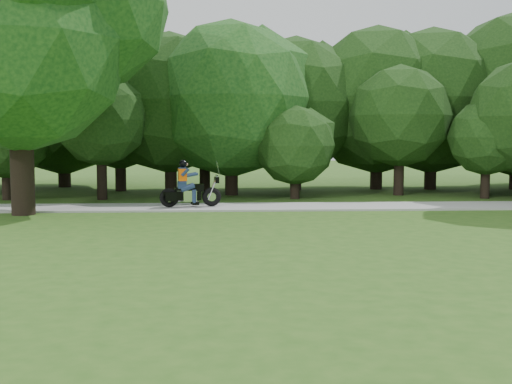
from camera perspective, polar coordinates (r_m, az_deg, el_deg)
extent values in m
plane|color=#2A5317|center=(13.62, 16.98, -4.96)|extent=(100.00, 100.00, 0.00)
cube|color=gray|center=(21.24, 9.62, -1.26)|extent=(60.00, 2.20, 0.06)
cylinder|color=black|center=(25.29, -2.20, 1.73)|extent=(0.51, 0.51, 1.77)
sphere|color=#113E15|center=(25.29, -2.22, 8.29)|extent=(6.17, 6.17, 6.17)
cylinder|color=black|center=(28.65, 10.64, 2.05)|extent=(0.52, 0.52, 1.80)
sphere|color=black|center=(28.66, 10.74, 8.05)|extent=(6.45, 6.45, 6.45)
cylinder|color=black|center=(27.37, -4.58, 1.99)|extent=(0.45, 0.45, 1.80)
sphere|color=black|center=(27.36, -4.61, 7.33)|extent=(5.08, 5.08, 5.08)
cylinder|color=black|center=(30.65, -16.67, 2.11)|extent=(0.56, 0.56, 1.80)
sphere|color=black|center=(30.67, -16.82, 8.16)|extent=(7.19, 7.19, 7.19)
cylinder|color=black|center=(27.79, -11.95, 1.94)|extent=(0.46, 0.46, 1.80)
sphere|color=black|center=(27.78, -12.04, 7.26)|extent=(5.16, 5.16, 5.16)
cylinder|color=black|center=(26.25, -7.58, 1.84)|extent=(0.49, 0.49, 1.80)
sphere|color=black|center=(26.25, -7.65, 7.86)|extent=(5.71, 5.71, 5.71)
cylinder|color=black|center=(25.40, 19.70, 0.98)|extent=(0.34, 0.34, 1.35)
sphere|color=black|center=(25.35, 19.80, 4.59)|extent=(2.85, 2.85, 2.85)
cylinder|color=black|center=(23.81, 3.48, 0.62)|extent=(0.35, 0.35, 1.02)
sphere|color=black|center=(23.74, 3.50, 4.16)|extent=(2.96, 2.96, 2.96)
cylinder|color=black|center=(25.02, -21.25, 0.86)|extent=(0.36, 0.36, 1.33)
sphere|color=black|center=(24.97, -21.38, 4.84)|extent=(3.29, 3.29, 3.29)
cylinder|color=black|center=(27.59, 3.55, 2.02)|extent=(0.49, 0.49, 1.80)
sphere|color=black|center=(27.59, 3.58, 7.79)|extent=(5.78, 5.78, 5.78)
cylinder|color=black|center=(29.07, 15.24, 2.00)|extent=(0.52, 0.52, 1.80)
sphere|color=black|center=(29.08, 15.38, 7.84)|extent=(6.34, 6.34, 6.34)
cylinder|color=black|center=(25.83, 12.58, 1.71)|extent=(0.40, 0.40, 1.80)
sphere|color=black|center=(25.81, 12.67, 6.61)|extent=(4.02, 4.02, 4.02)
cylinder|color=black|center=(24.07, -13.54, 1.47)|extent=(0.37, 0.37, 1.80)
sphere|color=black|center=(24.04, -13.63, 6.22)|extent=(3.36, 3.36, 3.36)
cylinder|color=black|center=(19.99, -20.12, 4.08)|extent=(0.68, 0.68, 4.20)
sphere|color=#113E15|center=(20.17, -20.37, 12.34)|extent=(6.40, 6.40, 6.40)
sphere|color=#113E15|center=(20.70, -14.95, 15.65)|extent=(5.12, 5.12, 5.12)
torus|color=black|center=(20.52, -7.72, -0.50)|extent=(0.63, 0.27, 0.61)
torus|color=black|center=(20.67, -3.97, -0.43)|extent=(0.63, 0.27, 0.61)
cube|color=black|center=(20.56, -6.29, -0.35)|extent=(1.00, 0.37, 0.28)
cube|color=silver|center=(20.58, -5.91, -0.35)|extent=(0.46, 0.36, 0.35)
cube|color=black|center=(20.58, -5.32, 0.39)|extent=(0.49, 0.33, 0.23)
cube|color=black|center=(20.53, -6.60, 0.27)|extent=(0.49, 0.35, 0.09)
cylinder|color=silver|center=(20.65, -3.87, 0.42)|extent=(0.35, 0.09, 0.79)
cylinder|color=silver|center=(20.64, -3.48, 1.47)|extent=(0.12, 0.56, 0.03)
cube|color=black|center=(20.33, -7.55, -0.43)|extent=(0.38, 0.16, 0.30)
cube|color=black|center=(20.71, -7.64, -0.33)|extent=(0.38, 0.16, 0.30)
cube|color=#1C2A4B|center=(20.52, -6.60, 0.62)|extent=(0.31, 0.37, 0.21)
cube|color=#1C2A4B|center=(20.50, -6.56, 1.50)|extent=(0.28, 0.40, 0.49)
cube|color=#FF5D05|center=(20.50, -6.56, 1.54)|extent=(0.32, 0.44, 0.39)
sphere|color=black|center=(20.49, -6.50, 2.52)|extent=(0.25, 0.25, 0.25)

